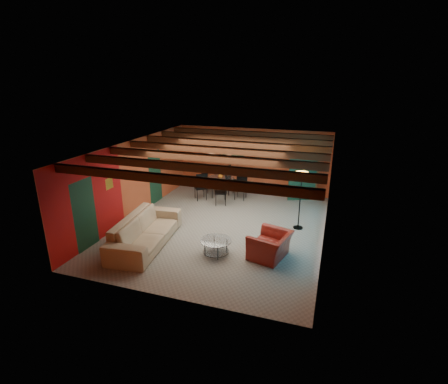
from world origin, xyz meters
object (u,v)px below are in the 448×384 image
(sofa, at_px, (146,231))
(dining_table, at_px, (220,184))
(coffee_table, at_px, (216,247))
(potted_plant, at_px, (305,147))
(armchair, at_px, (270,245))
(vase, at_px, (220,168))
(floor_lamp, at_px, (300,201))
(armoire, at_px, (303,176))

(sofa, bearing_deg, dining_table, -15.52)
(coffee_table, bearing_deg, potted_plant, 72.26)
(dining_table, distance_m, potted_plant, 3.67)
(armchair, height_order, coffee_table, armchair)
(dining_table, height_order, vase, vase)
(dining_table, xyz_separation_m, floor_lamp, (3.41, -2.05, 0.39))
(armoire, bearing_deg, coffee_table, -129.22)
(coffee_table, relative_size, armoire, 0.47)
(armchair, bearing_deg, armoire, -169.67)
(sofa, relative_size, armoire, 1.63)
(coffee_table, xyz_separation_m, armoire, (1.77, 5.52, 0.70))
(floor_lamp, bearing_deg, armoire, 94.04)
(armoire, bearing_deg, sofa, -146.55)
(armchair, xyz_separation_m, potted_plant, (0.31, 5.19, 1.75))
(sofa, height_order, armchair, sofa)
(armchair, xyz_separation_m, dining_table, (-2.89, 4.22, 0.21))
(sofa, height_order, potted_plant, potted_plant)
(coffee_table, distance_m, potted_plant, 6.09)
(armchair, height_order, potted_plant, potted_plant)
(floor_lamp, height_order, potted_plant, potted_plant)
(armoire, xyz_separation_m, vase, (-3.20, -0.97, 0.32))
(armchair, bearing_deg, dining_table, -131.91)
(coffee_table, xyz_separation_m, dining_table, (-1.43, 4.55, 0.35))
(vase, bearing_deg, coffee_table, -72.56)
(sofa, bearing_deg, potted_plant, -41.60)
(coffee_table, bearing_deg, sofa, -177.93)
(sofa, distance_m, armchair, 3.65)
(armoire, height_order, vase, armoire)
(dining_table, relative_size, vase, 11.24)
(sofa, relative_size, floor_lamp, 1.57)
(armoire, distance_m, vase, 3.35)
(dining_table, bearing_deg, vase, 0.00)
(armchair, xyz_separation_m, floor_lamp, (0.52, 2.17, 0.60))
(coffee_table, distance_m, floor_lamp, 3.27)
(coffee_table, distance_m, dining_table, 4.79)
(armoire, distance_m, floor_lamp, 3.03)
(floor_lamp, height_order, vase, floor_lamp)
(armoire, xyz_separation_m, floor_lamp, (0.21, -3.02, 0.04))
(sofa, bearing_deg, coffee_table, -94.46)
(coffee_table, xyz_separation_m, potted_plant, (1.77, 5.52, 1.88))
(dining_table, height_order, armoire, armoire)
(sofa, xyz_separation_m, potted_plant, (3.93, 5.60, 1.67))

